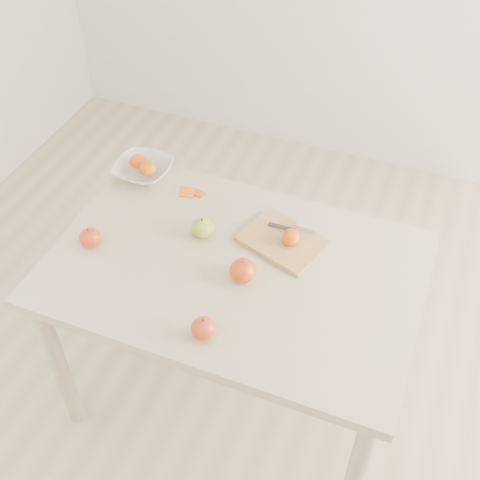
% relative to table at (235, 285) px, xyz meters
% --- Properties ---
extents(ground, '(3.50, 3.50, 0.00)m').
position_rel_table_xyz_m(ground, '(0.00, 0.00, -0.65)').
color(ground, '#C6B293').
rests_on(ground, ground).
extents(room_walls, '(3.50, 3.50, 3.50)m').
position_rel_table_xyz_m(room_walls, '(0.04, 0.00, 0.96)').
color(room_walls, white).
rests_on(room_walls, ground).
extents(table, '(1.20, 0.80, 0.75)m').
position_rel_table_xyz_m(table, '(0.00, 0.00, 0.00)').
color(table, beige).
rests_on(table, ground).
extents(cutting_board, '(0.31, 0.27, 0.02)m').
position_rel_table_xyz_m(cutting_board, '(0.11, 0.16, 0.11)').
color(cutting_board, tan).
rests_on(cutting_board, table).
extents(board_tangerine, '(0.06, 0.06, 0.05)m').
position_rel_table_xyz_m(board_tangerine, '(0.14, 0.15, 0.14)').
color(board_tangerine, '#CE6407').
rests_on(board_tangerine, cutting_board).
extents(fruit_bowl, '(0.21, 0.21, 0.05)m').
position_rel_table_xyz_m(fruit_bowl, '(-0.50, 0.31, 0.12)').
color(fruit_bowl, silver).
rests_on(fruit_bowl, table).
extents(bowl_tangerine_near, '(0.06, 0.06, 0.05)m').
position_rel_table_xyz_m(bowl_tangerine_near, '(-0.52, 0.32, 0.15)').
color(bowl_tangerine_near, '#D34707').
rests_on(bowl_tangerine_near, fruit_bowl).
extents(bowl_tangerine_far, '(0.06, 0.06, 0.06)m').
position_rel_table_xyz_m(bowl_tangerine_far, '(-0.47, 0.29, 0.15)').
color(bowl_tangerine_far, orange).
rests_on(bowl_tangerine_far, fruit_bowl).
extents(orange_peel_a, '(0.07, 0.06, 0.01)m').
position_rel_table_xyz_m(orange_peel_a, '(-0.30, 0.27, 0.10)').
color(orange_peel_a, '#DF5C0F').
rests_on(orange_peel_a, table).
extents(orange_peel_b, '(0.05, 0.05, 0.01)m').
position_rel_table_xyz_m(orange_peel_b, '(-0.25, 0.28, 0.10)').
color(orange_peel_b, '#D54D0F').
rests_on(orange_peel_b, table).
extents(paring_knife, '(0.17, 0.04, 0.01)m').
position_rel_table_xyz_m(paring_knife, '(0.16, 0.23, 0.12)').
color(paring_knife, silver).
rests_on(paring_knife, cutting_board).
extents(apple_green, '(0.08, 0.08, 0.07)m').
position_rel_table_xyz_m(apple_green, '(-0.15, 0.09, 0.13)').
color(apple_green, '#608914').
rests_on(apple_green, table).
extents(apple_red_e, '(0.08, 0.08, 0.08)m').
position_rel_table_xyz_m(apple_red_e, '(0.05, -0.04, 0.14)').
color(apple_red_e, '#A31B07').
rests_on(apple_red_e, table).
extents(apple_red_c, '(0.07, 0.07, 0.07)m').
position_rel_table_xyz_m(apple_red_c, '(0.02, -0.29, 0.13)').
color(apple_red_c, maroon).
rests_on(apple_red_c, table).
extents(apple_red_b, '(0.07, 0.07, 0.06)m').
position_rel_table_xyz_m(apple_red_b, '(-0.48, -0.09, 0.13)').
color(apple_red_b, '#A51A1A').
rests_on(apple_red_b, table).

